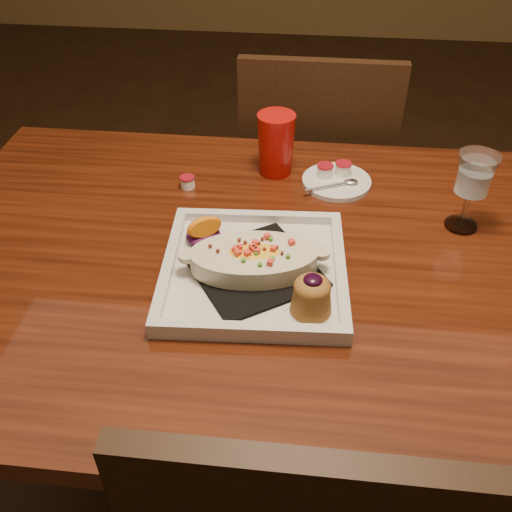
# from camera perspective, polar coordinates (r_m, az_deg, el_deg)

# --- Properties ---
(floor) EXTENTS (7.00, 7.00, 0.00)m
(floor) POSITION_cam_1_polar(r_m,az_deg,el_deg) (1.63, 3.79, -21.07)
(floor) COLOR black
(floor) RESTS_ON ground
(table) EXTENTS (1.50, 0.90, 0.75)m
(table) POSITION_cam_1_polar(r_m,az_deg,el_deg) (1.11, 5.22, -4.25)
(table) COLOR #5F220D
(table) RESTS_ON floor
(chair_far) EXTENTS (0.42, 0.42, 0.93)m
(chair_far) POSITION_cam_1_polar(r_m,az_deg,el_deg) (1.70, 5.76, 6.90)
(chair_far) COLOR black
(chair_far) RESTS_ON floor
(plate) EXTENTS (0.34, 0.34, 0.08)m
(plate) POSITION_cam_1_polar(r_m,az_deg,el_deg) (0.99, 0.19, -1.12)
(plate) COLOR silver
(plate) RESTS_ON table
(goblet) EXTENTS (0.08, 0.08, 0.16)m
(goblet) POSITION_cam_1_polar(r_m,az_deg,el_deg) (1.13, 20.96, 7.26)
(goblet) COLOR silver
(goblet) RESTS_ON table
(saucer) EXTENTS (0.15, 0.15, 0.10)m
(saucer) POSITION_cam_1_polar(r_m,az_deg,el_deg) (1.26, 7.95, 7.60)
(saucer) COLOR silver
(saucer) RESTS_ON table
(creamer_loose) EXTENTS (0.03, 0.03, 0.03)m
(creamer_loose) POSITION_cam_1_polar(r_m,az_deg,el_deg) (1.24, -6.87, 7.37)
(creamer_loose) COLOR white
(creamer_loose) RESTS_ON table
(red_tumbler) EXTENTS (0.08, 0.08, 0.14)m
(red_tumbler) POSITION_cam_1_polar(r_m,az_deg,el_deg) (1.26, 2.00, 11.09)
(red_tumbler) COLOR #B9110D
(red_tumbler) RESTS_ON table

